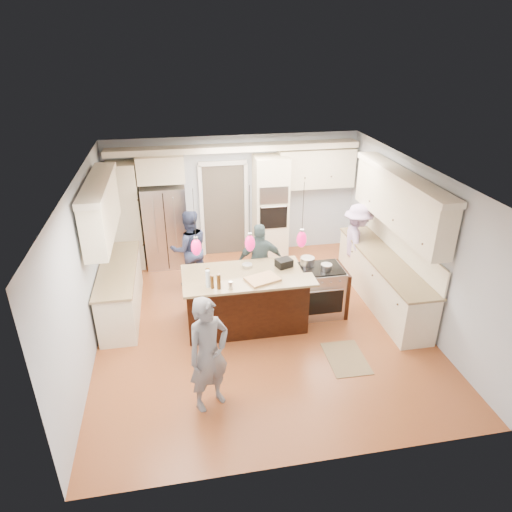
{
  "coord_description": "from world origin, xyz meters",
  "views": [
    {
      "loc": [
        -1.28,
        -6.63,
        4.63
      ],
      "look_at": [
        0.0,
        0.35,
        1.15
      ],
      "focal_mm": 32.0,
      "sensor_mm": 36.0,
      "label": 1
    }
  ],
  "objects_px": {
    "refrigerator": "(166,226)",
    "person_far_left": "(190,249)",
    "island_range": "(321,290)",
    "person_bar_end": "(209,354)",
    "kitchen_island": "(245,298)"
  },
  "relations": [
    {
      "from": "refrigerator",
      "to": "person_far_left",
      "type": "xyz_separation_m",
      "value": [
        0.45,
        -1.04,
        -0.1
      ]
    },
    {
      "from": "refrigerator",
      "to": "island_range",
      "type": "height_order",
      "value": "refrigerator"
    },
    {
      "from": "person_far_left",
      "to": "kitchen_island",
      "type": "bearing_deg",
      "value": 109.44
    },
    {
      "from": "person_far_left",
      "to": "island_range",
      "type": "bearing_deg",
      "value": 137.56
    },
    {
      "from": "island_range",
      "to": "person_far_left",
      "type": "bearing_deg",
      "value": 147.29
    },
    {
      "from": "person_bar_end",
      "to": "kitchen_island",
      "type": "bearing_deg",
      "value": 38.51
    },
    {
      "from": "kitchen_island",
      "to": "island_range",
      "type": "xyz_separation_m",
      "value": [
        1.41,
        0.08,
        -0.03
      ]
    },
    {
      "from": "person_bar_end",
      "to": "person_far_left",
      "type": "xyz_separation_m",
      "value": [
        -0.07,
        3.4,
        -0.04
      ]
    },
    {
      "from": "refrigerator",
      "to": "island_range",
      "type": "xyz_separation_m",
      "value": [
        2.71,
        -2.49,
        -0.44
      ]
    },
    {
      "from": "kitchen_island",
      "to": "person_bar_end",
      "type": "xyz_separation_m",
      "value": [
        -0.78,
        -1.87,
        0.35
      ]
    },
    {
      "from": "kitchen_island",
      "to": "refrigerator",
      "type": "bearing_deg",
      "value": 116.9
    },
    {
      "from": "refrigerator",
      "to": "kitchen_island",
      "type": "distance_m",
      "value": 2.91
    },
    {
      "from": "kitchen_island",
      "to": "island_range",
      "type": "bearing_deg",
      "value": 3.1
    },
    {
      "from": "refrigerator",
      "to": "person_bar_end",
      "type": "bearing_deg",
      "value": -83.27
    },
    {
      "from": "island_range",
      "to": "person_bar_end",
      "type": "relative_size",
      "value": 0.55
    }
  ]
}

